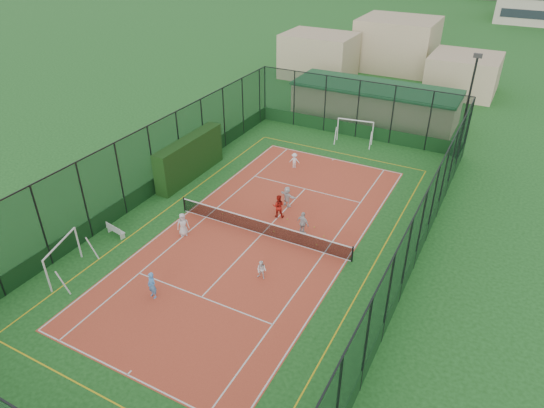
{
  "coord_description": "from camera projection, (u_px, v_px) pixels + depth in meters",
  "views": [
    {
      "loc": [
        11.93,
        -21.29,
        16.9
      ],
      "look_at": [
        -0.19,
        1.7,
        1.2
      ],
      "focal_mm": 32.0,
      "sensor_mm": 36.0,
      "label": 1
    }
  ],
  "objects": [
    {
      "name": "child_far_back",
      "position": [
        287.0,
        197.0,
        32.09
      ],
      "size": [
        1.4,
        0.8,
        1.44
      ],
      "primitive_type": "imported",
      "rotation": [
        0.0,
        0.0,
        2.84
      ],
      "color": "white",
      "rests_on": "court_slab"
    },
    {
      "name": "child_near_right",
      "position": [
        262.0,
        270.0,
        25.76
      ],
      "size": [
        0.56,
        0.45,
        1.12
      ],
      "primitive_type": "imported",
      "rotation": [
        0.0,
        0.0,
        0.04
      ],
      "color": "white",
      "rests_on": "court_slab"
    },
    {
      "name": "hedge_left",
      "position": [
        190.0,
        158.0,
        35.33
      ],
      "size": [
        1.04,
        6.94,
        3.04
      ],
      "primitive_type": "cube",
      "color": "black",
      "rests_on": "ground"
    },
    {
      "name": "ground",
      "position": [
        262.0,
        234.0,
        29.62
      ],
      "size": [
        300.0,
        300.0,
        0.0
      ],
      "primitive_type": "plane",
      "color": "#1B4C1A",
      "rests_on": "ground"
    },
    {
      "name": "white_bench",
      "position": [
        116.0,
        230.0,
        29.34
      ],
      "size": [
        1.47,
        0.64,
        0.8
      ],
      "primitive_type": null,
      "rotation": [
        0.0,
        0.0,
        -0.18
      ],
      "color": "white",
      "rests_on": "ground"
    },
    {
      "name": "perimeter_fence",
      "position": [
        261.0,
        199.0,
        28.33
      ],
      "size": [
        18.12,
        34.12,
        5.0
      ],
      "primitive_type": null,
      "color": "black",
      "rests_on": "ground"
    },
    {
      "name": "clubhouse",
      "position": [
        374.0,
        102.0,
        45.46
      ],
      "size": [
        15.2,
        7.2,
        3.15
      ],
      "primitive_type": null,
      "color": "tan",
      "rests_on": "ground"
    },
    {
      "name": "futsal_goal_near",
      "position": [
        64.0,
        259.0,
        25.9
      ],
      "size": [
        3.24,
        1.78,
        2.01
      ],
      "primitive_type": null,
      "rotation": [
        0.0,
        0.0,
        1.87
      ],
      "color": "white",
      "rests_on": "ground"
    },
    {
      "name": "court_slab",
      "position": [
        262.0,
        234.0,
        29.62
      ],
      "size": [
        11.17,
        23.97,
        0.01
      ],
      "primitive_type": "cube",
      "color": "#AE3B26",
      "rests_on": "ground"
    },
    {
      "name": "child_near_left",
      "position": [
        183.0,
        225.0,
        29.18
      ],
      "size": [
        0.85,
        0.85,
        1.49
      ],
      "primitive_type": "imported",
      "rotation": [
        0.0,
        0.0,
        0.78
      ],
      "color": "silver",
      "rests_on": "court_slab"
    },
    {
      "name": "child_far_left",
      "position": [
        294.0,
        160.0,
        37.02
      ],
      "size": [
        0.87,
        0.63,
        1.2
      ],
      "primitive_type": "imported",
      "rotation": [
        0.0,
        0.0,
        3.4
      ],
      "color": "white",
      "rests_on": "court_slab"
    },
    {
      "name": "child_near_mid",
      "position": [
        152.0,
        285.0,
        24.41
      ],
      "size": [
        0.61,
        0.46,
        1.51
      ],
      "primitive_type": "imported",
      "rotation": [
        0.0,
        0.0,
        -0.2
      ],
      "color": "#529DEA",
      "rests_on": "court_slab"
    },
    {
      "name": "floodlight_ne",
      "position": [
        466.0,
        109.0,
        36.62
      ],
      "size": [
        0.6,
        0.26,
        8.25
      ],
      "primitive_type": null,
      "color": "black",
      "rests_on": "ground"
    },
    {
      "name": "tennis_balls",
      "position": [
        289.0,
        228.0,
        30.09
      ],
      "size": [
        6.9,
        1.76,
        0.07
      ],
      "color": "#CCE033",
      "rests_on": "court_slab"
    },
    {
      "name": "coach",
      "position": [
        278.0,
        206.0,
        30.93
      ],
      "size": [
        0.92,
        0.83,
        1.56
      ],
      "primitive_type": "imported",
      "rotation": [
        0.0,
        0.0,
        3.52
      ],
      "color": "#AD1A12",
      "rests_on": "court_slab"
    },
    {
      "name": "child_far_right",
      "position": [
        303.0,
        223.0,
        29.25
      ],
      "size": [
        0.97,
        0.64,
        1.54
      ],
      "primitive_type": "imported",
      "rotation": [
        0.0,
        0.0,
        2.82
      ],
      "color": "silver",
      "rests_on": "court_slab"
    },
    {
      "name": "futsal_goal_far",
      "position": [
        355.0,
        131.0,
        40.95
      ],
      "size": [
        3.16,
        1.32,
        1.98
      ],
      "primitive_type": null,
      "rotation": [
        0.0,
        0.0,
        0.14
      ],
      "color": "white",
      "rests_on": "ground"
    },
    {
      "name": "tennis_net",
      "position": [
        262.0,
        227.0,
        29.34
      ],
      "size": [
        11.67,
        0.12,
        1.06
      ],
      "primitive_type": null,
      "color": "black",
      "rests_on": "ground"
    }
  ]
}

